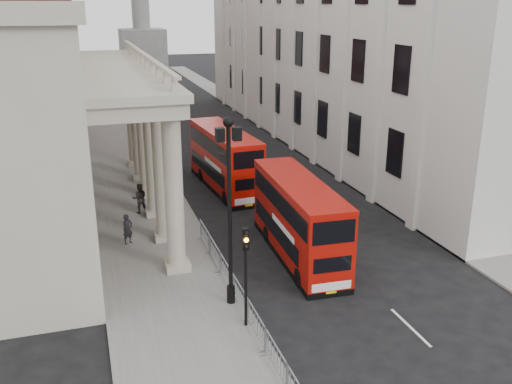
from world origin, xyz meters
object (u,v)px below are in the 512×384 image
at_px(bus_near, 299,218).
at_px(pedestrian_a, 128,229).
at_px(traffic_light, 246,259).
at_px(lamp_post_north, 141,91).
at_px(pedestrian_c, 148,176).
at_px(lamp_post_south, 229,200).
at_px(bus_far, 225,158).
at_px(lamp_post_mid, 169,125).
at_px(pedestrian_b, 140,198).

distance_m(bus_near, pedestrian_a, 9.40).
bearing_deg(traffic_light, bus_near, 52.35).
height_order(lamp_post_north, pedestrian_c, lamp_post_north).
xyz_separation_m(lamp_post_south, traffic_light, (0.10, -2.02, -1.80)).
distance_m(traffic_light, pedestrian_a, 10.88).
height_order(bus_far, pedestrian_a, bus_far).
distance_m(bus_far, pedestrian_a, 11.38).
height_order(lamp_post_mid, pedestrian_b, lamp_post_mid).
bearing_deg(bus_near, lamp_post_mid, 113.81).
bearing_deg(lamp_post_mid, lamp_post_south, -90.00).
height_order(lamp_post_south, pedestrian_b, lamp_post_south).
bearing_deg(pedestrian_b, bus_far, -148.05).
height_order(lamp_post_south, lamp_post_mid, same).
distance_m(lamp_post_mid, pedestrian_c, 4.55).
xyz_separation_m(traffic_light, bus_far, (3.79, 18.31, -0.89)).
xyz_separation_m(lamp_post_mid, pedestrian_b, (-2.55, -3.41, -3.83)).
xyz_separation_m(pedestrian_a, pedestrian_c, (2.32, 9.76, -0.03)).
distance_m(lamp_post_north, bus_far, 16.40).
distance_m(lamp_post_south, bus_far, 16.97).
distance_m(lamp_post_north, traffic_light, 34.07).
bearing_deg(lamp_post_north, pedestrian_c, -95.63).
distance_m(bus_near, pedestrian_b, 11.34).
bearing_deg(traffic_light, lamp_post_mid, 90.32).
xyz_separation_m(lamp_post_mid, bus_far, (3.89, 0.29, -2.70)).
xyz_separation_m(lamp_post_south, bus_far, (3.89, 16.29, -2.70)).
bearing_deg(traffic_light, bus_far, 78.32).
distance_m(lamp_post_mid, traffic_light, 18.11).
bearing_deg(lamp_post_mid, bus_near, -68.74).
xyz_separation_m(lamp_post_north, pedestrian_c, (-1.41, -14.31, -3.98)).
height_order(lamp_post_mid, lamp_post_north, same).
distance_m(traffic_light, bus_near, 7.58).
xyz_separation_m(pedestrian_b, pedestrian_c, (1.14, 5.11, -0.15)).
height_order(lamp_post_south, traffic_light, lamp_post_south).
relative_size(lamp_post_north, pedestrian_c, 5.10).
relative_size(lamp_post_mid, lamp_post_north, 1.00).
relative_size(lamp_post_south, pedestrian_a, 4.94).
height_order(lamp_post_mid, bus_near, lamp_post_mid).
bearing_deg(lamp_post_south, pedestrian_b, 101.46).
bearing_deg(bus_far, lamp_post_south, -107.60).
height_order(bus_far, pedestrian_c, bus_far).
xyz_separation_m(pedestrian_a, pedestrian_b, (1.18, 4.65, 0.12)).
bearing_deg(pedestrian_a, lamp_post_south, -93.78).
bearing_deg(lamp_post_mid, pedestrian_b, -126.80).
distance_m(bus_far, pedestrian_b, 7.51).
bearing_deg(pedestrian_c, lamp_post_north, 113.49).
bearing_deg(lamp_post_south, lamp_post_mid, 90.00).
xyz_separation_m(lamp_post_north, pedestrian_a, (-3.73, -24.06, -3.95)).
distance_m(pedestrian_b, pedestrian_c, 5.24).
height_order(lamp_post_mid, bus_far, lamp_post_mid).
bearing_deg(bus_far, bus_near, -90.44).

